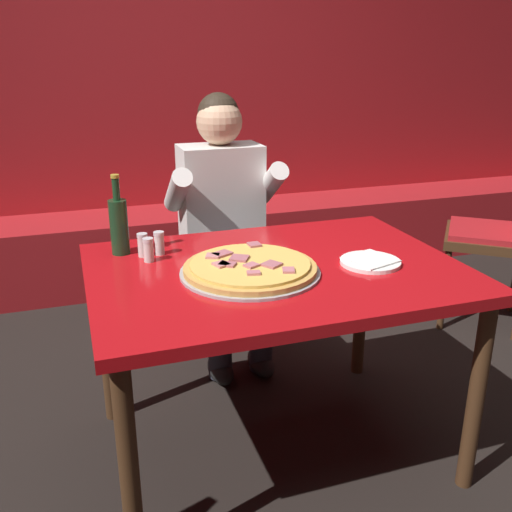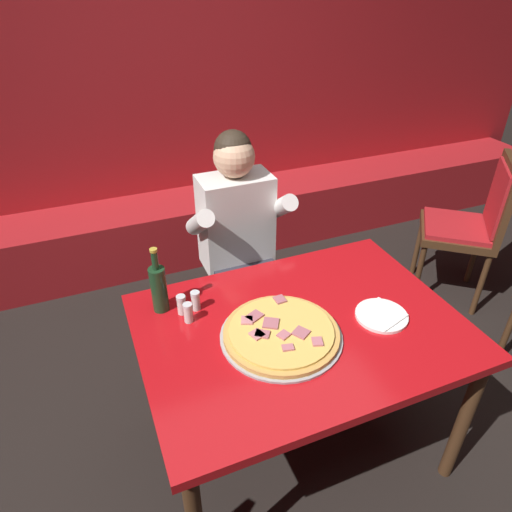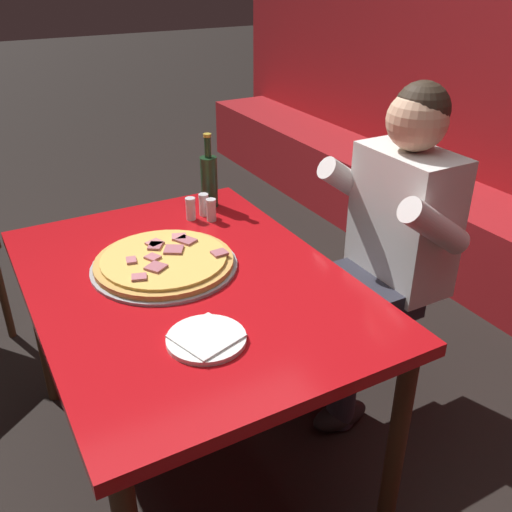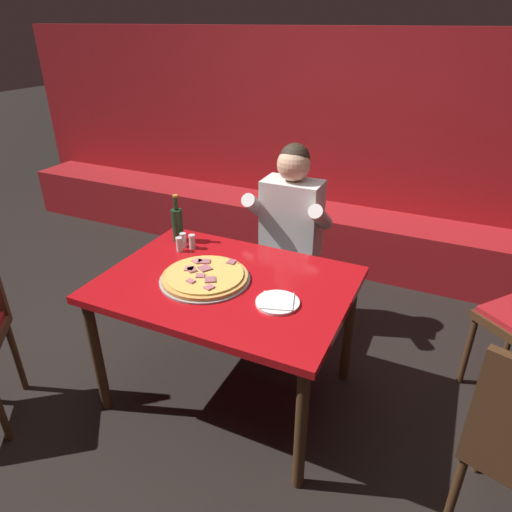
# 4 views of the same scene
# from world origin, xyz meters

# --- Properties ---
(ground_plane) EXTENTS (24.00, 24.00, 0.00)m
(ground_plane) POSITION_xyz_m (0.00, 0.00, 0.00)
(ground_plane) COLOR black
(main_dining_table) EXTENTS (1.27, 0.92, 0.75)m
(main_dining_table) POSITION_xyz_m (0.00, 0.00, 0.67)
(main_dining_table) COLOR #422816
(main_dining_table) RESTS_ON ground_plane
(pizza) EXTENTS (0.47, 0.47, 0.05)m
(pizza) POSITION_xyz_m (-0.10, -0.03, 0.77)
(pizza) COLOR #9E9EA3
(pizza) RESTS_ON main_dining_table
(plate_white_paper) EXTENTS (0.21, 0.21, 0.02)m
(plate_white_paper) POSITION_xyz_m (0.32, -0.08, 0.76)
(plate_white_paper) COLOR white
(plate_white_paper) RESTS_ON main_dining_table
(beer_bottle) EXTENTS (0.07, 0.07, 0.29)m
(beer_bottle) POSITION_xyz_m (-0.49, 0.31, 0.86)
(beer_bottle) COLOR #19381E
(beer_bottle) RESTS_ON main_dining_table
(shaker_oregano) EXTENTS (0.04, 0.04, 0.09)m
(shaker_oregano) POSITION_xyz_m (-0.42, 0.25, 0.79)
(shaker_oregano) COLOR silver
(shaker_oregano) RESTS_ON main_dining_table
(shaker_red_pepper_flakes) EXTENTS (0.04, 0.04, 0.09)m
(shaker_red_pepper_flakes) POSITION_xyz_m (-0.36, 0.25, 0.79)
(shaker_red_pepper_flakes) COLOR silver
(shaker_red_pepper_flakes) RESTS_ON main_dining_table
(shaker_black_pepper) EXTENTS (0.04, 0.04, 0.09)m
(shaker_black_pepper) POSITION_xyz_m (-0.41, 0.19, 0.79)
(shaker_black_pepper) COLOR silver
(shaker_black_pepper) RESTS_ON main_dining_table
(diner_seated_blue_shirt) EXTENTS (0.53, 0.53, 1.27)m
(diner_seated_blue_shirt) POSITION_xyz_m (0.03, 0.76, 0.71)
(diner_seated_blue_shirt) COLOR black
(diner_seated_blue_shirt) RESTS_ON ground_plane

